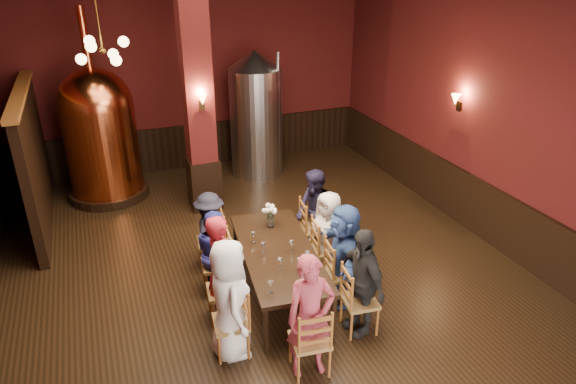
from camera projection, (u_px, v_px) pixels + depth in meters
name	position (u px, v px, depth m)	size (l,w,h in m)	color
room	(264.00, 141.00, 6.98)	(10.00, 10.02, 4.50)	black
wainscot_right	(478.00, 207.00, 9.04)	(0.08, 9.90, 1.00)	black
wainscot_back	(196.00, 145.00, 11.90)	(7.90, 0.08, 1.00)	black
column	(197.00, 94.00, 9.24)	(0.58, 0.58, 4.50)	#470F13
partition	(35.00, 162.00, 9.06)	(0.22, 3.50, 2.40)	black
pendant_cluster	(103.00, 50.00, 8.46)	(0.90, 0.90, 1.70)	#A57226
sconce_wall	(460.00, 102.00, 8.96)	(0.20, 0.20, 0.36)	black
sconce_column	(201.00, 101.00, 9.00)	(0.20, 0.20, 0.36)	black
dining_table	(279.00, 254.00, 7.28)	(1.28, 2.50, 0.75)	black
chair_0	(231.00, 322.00, 6.30)	(0.46, 0.46, 0.92)	brown
person_0	(229.00, 300.00, 6.16)	(0.78, 0.51, 1.59)	white
chair_1	(223.00, 290.00, 6.89)	(0.46, 0.46, 0.92)	brown
person_1	(222.00, 269.00, 6.75)	(0.58, 0.38, 1.59)	maroon
chair_2	(217.00, 264.00, 7.47)	(0.46, 0.46, 0.92)	brown
person_2	(216.00, 252.00, 7.38)	(0.64, 0.32, 1.32)	navy
chair_3	(211.00, 241.00, 8.05)	(0.46, 0.46, 0.92)	brown
person_3	(210.00, 231.00, 7.98)	(0.83, 0.48, 1.28)	black
chair_4	(360.00, 300.00, 6.69)	(0.46, 0.46, 0.92)	brown
person_4	(361.00, 281.00, 6.56)	(0.89, 0.37, 1.52)	black
chair_5	(342.00, 272.00, 7.28)	(0.46, 0.46, 0.92)	brown
person_5	(343.00, 254.00, 7.15)	(1.41, 0.45, 1.52)	#2E4A8B
chair_6	(327.00, 248.00, 7.86)	(0.46, 0.46, 0.92)	brown
person_6	(328.00, 235.00, 7.75)	(0.68, 0.44, 1.40)	silver
chair_7	(314.00, 228.00, 8.44)	(0.46, 0.46, 0.92)	brown
person_7	(315.00, 213.00, 8.33)	(0.71, 0.35, 1.46)	#1B1830
chair_8	(310.00, 340.00, 6.02)	(0.46, 0.46, 0.92)	brown
person_8	(310.00, 317.00, 5.87)	(0.58, 0.38, 1.59)	#A33645
copper_kettle	(100.00, 133.00, 10.04)	(1.58, 1.58, 3.72)	black
steel_vessel	(256.00, 114.00, 11.12)	(1.38, 1.38, 2.74)	#B2B2B7
rose_vase	(270.00, 212.00, 7.78)	(0.22, 0.22, 0.38)	white
wine_glass_0	(270.00, 287.00, 6.32)	(0.07, 0.07, 0.17)	white
wine_glass_1	(299.00, 264.00, 6.79)	(0.07, 0.07, 0.17)	white
wine_glass_2	(263.00, 248.00, 7.15)	(0.07, 0.07, 0.17)	white
wine_glass_3	(307.00, 257.00, 6.94)	(0.07, 0.07, 0.17)	white
wine_glass_4	(302.00, 281.00, 6.44)	(0.07, 0.07, 0.17)	white
wine_glass_5	(253.00, 237.00, 7.42)	(0.07, 0.07, 0.17)	white
wine_glass_6	(270.00, 221.00, 7.86)	(0.07, 0.07, 0.17)	white
wine_glass_7	(292.00, 246.00, 7.20)	(0.07, 0.07, 0.17)	white
wine_glass_8	(280.00, 264.00, 6.79)	(0.07, 0.07, 0.17)	white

